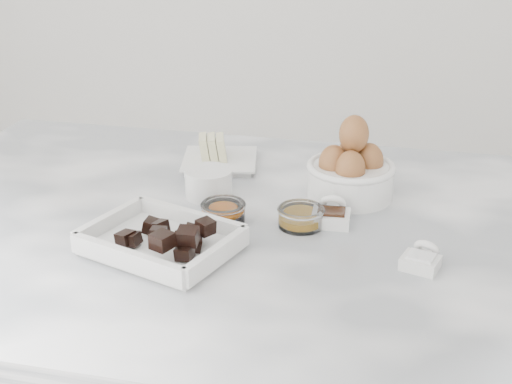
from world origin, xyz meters
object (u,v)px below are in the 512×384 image
at_px(sugar_ramekin, 209,182).
at_px(vanilla_spoon, 332,214).
at_px(salt_spoon, 422,259).
at_px(zest_bowl, 223,211).
at_px(butter_plate, 219,156).
at_px(honey_bowl, 301,216).
at_px(egg_bowl, 351,171).
at_px(chocolate_dish, 161,236).

relative_size(sugar_ramekin, vanilla_spoon, 1.11).
bearing_deg(salt_spoon, vanilla_spoon, 141.38).
distance_m(sugar_ramekin, zest_bowl, 0.10).
relative_size(butter_plate, honey_bowl, 2.18).
xyz_separation_m(egg_bowl, zest_bowl, (-0.18, -0.14, -0.03)).
bearing_deg(egg_bowl, butter_plate, 160.53).
bearing_deg(egg_bowl, salt_spoon, -60.75).
distance_m(chocolate_dish, sugar_ramekin, 0.20).
xyz_separation_m(butter_plate, sugar_ramekin, (0.02, -0.14, 0.01)).
bearing_deg(zest_bowl, egg_bowl, 37.41).
height_order(vanilla_spoon, salt_spoon, vanilla_spoon).
relative_size(sugar_ramekin, egg_bowl, 0.54).
height_order(egg_bowl, honey_bowl, egg_bowl).
distance_m(chocolate_dish, zest_bowl, 0.13).
bearing_deg(sugar_ramekin, honey_bowl, -24.48).
xyz_separation_m(chocolate_dish, sugar_ramekin, (0.01, 0.20, 0.00)).
height_order(honey_bowl, zest_bowl, same).
xyz_separation_m(zest_bowl, salt_spoon, (0.30, -0.08, -0.00)).
xyz_separation_m(vanilla_spoon, salt_spoon, (0.14, -0.11, -0.00)).
relative_size(sugar_ramekin, zest_bowl, 1.12).
relative_size(chocolate_dish, butter_plate, 1.54).
height_order(honey_bowl, salt_spoon, salt_spoon).
xyz_separation_m(butter_plate, honey_bowl, (0.19, -0.22, -0.00)).
relative_size(egg_bowl, honey_bowl, 2.03).
relative_size(honey_bowl, zest_bowl, 1.02).
relative_size(zest_bowl, salt_spoon, 1.03).
xyz_separation_m(egg_bowl, vanilla_spoon, (-0.02, -0.11, -0.03)).
bearing_deg(sugar_ramekin, vanilla_spoon, -14.23).
distance_m(honey_bowl, vanilla_spoon, 0.05).
distance_m(butter_plate, zest_bowl, 0.24).
height_order(sugar_ramekin, honey_bowl, sugar_ramekin).
xyz_separation_m(sugar_ramekin, zest_bowl, (0.05, -0.09, -0.01)).
bearing_deg(butter_plate, salt_spoon, -39.32).
height_order(sugar_ramekin, vanilla_spoon, sugar_ramekin).
distance_m(butter_plate, honey_bowl, 0.29).
xyz_separation_m(chocolate_dish, vanilla_spoon, (0.23, 0.15, -0.01)).
height_order(sugar_ramekin, salt_spoon, sugar_ramekin).
height_order(chocolate_dish, egg_bowl, egg_bowl).
relative_size(egg_bowl, vanilla_spoon, 2.07).
bearing_deg(salt_spoon, zest_bowl, 165.41).
relative_size(honey_bowl, salt_spoon, 1.06).
distance_m(butter_plate, egg_bowl, 0.27).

